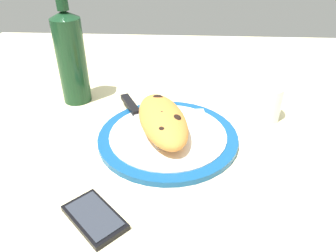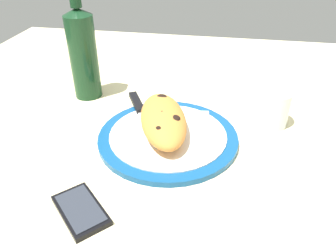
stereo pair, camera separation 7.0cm
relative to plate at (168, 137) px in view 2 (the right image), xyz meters
The scene contains 8 objects.
ground_plane 2.26cm from the plate, ahead, with size 150.00×150.00×3.00cm, color beige.
plate is the anchor object (origin of this frame).
calzone 4.06cm from the plate, 49.21° to the left, with size 24.01×15.86×5.67cm.
fork 8.94cm from the plate, 61.96° to the right, with size 16.45×3.50×0.40cm.
knife 12.08cm from the plate, 44.93° to the left, with size 22.52×12.91×1.20cm.
smartphone 25.61cm from the plate, 155.42° to the left, with size 12.19×12.26×1.16cm.
water_glass 25.29cm from the plate, 64.36° to the right, with size 7.85×7.85×8.52cm.
wine_bottle 32.68cm from the plate, 55.60° to the left, with size 7.24×7.24×29.44cm.
Camera 2 is at (-58.02, -10.26, 41.74)cm, focal length 34.80 mm.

